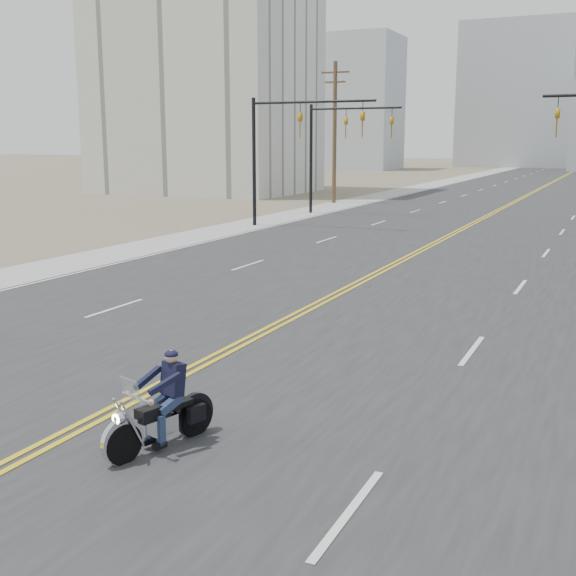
# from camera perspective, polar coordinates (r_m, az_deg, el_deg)

# --- Properties ---
(road) EXTENTS (20.00, 200.00, 0.01)m
(road) POSITION_cam_1_polar(r_m,az_deg,el_deg) (74.51, 19.08, 7.30)
(road) COLOR #303033
(road) RESTS_ON ground
(sidewalk_left) EXTENTS (3.00, 200.00, 0.01)m
(sidewalk_left) POSITION_cam_1_polar(r_m,az_deg,el_deg) (76.58, 10.43, 7.83)
(sidewalk_left) COLOR #A5A5A0
(sidewalk_left) RESTS_ON ground
(traffic_mast_left) EXTENTS (7.10, 0.26, 7.00)m
(traffic_mast_left) POSITION_cam_1_polar(r_m,az_deg,el_deg) (39.69, -0.07, 11.91)
(traffic_mast_left) COLOR black
(traffic_mast_left) RESTS_ON ground
(traffic_mast_far) EXTENTS (6.10, 0.26, 7.00)m
(traffic_mast_far) POSITION_cam_1_polar(r_m,az_deg,el_deg) (47.18, 3.76, 11.74)
(traffic_mast_far) COLOR black
(traffic_mast_far) RESTS_ON ground
(utility_pole_left) EXTENTS (2.20, 0.30, 10.50)m
(utility_pole_left) POSITION_cam_1_polar(r_m,az_deg,el_deg) (55.80, 3.71, 12.32)
(utility_pole_left) COLOR brown
(utility_pole_left) RESTS_ON ground
(apartment_block) EXTENTS (18.00, 14.00, 30.00)m
(apartment_block) POSITION_cam_1_polar(r_m,az_deg,el_deg) (69.77, -6.62, 19.96)
(apartment_block) COLOR silver
(apartment_block) RESTS_ON ground
(haze_bldg_a) EXTENTS (14.00, 12.00, 22.00)m
(haze_bldg_a) POSITION_cam_1_polar(r_m,az_deg,el_deg) (126.59, 5.37, 14.32)
(haze_bldg_a) COLOR #B7BCC6
(haze_bldg_a) RESTS_ON ground
(haze_bldg_d) EXTENTS (20.00, 15.00, 26.00)m
(haze_bldg_d) POSITION_cam_1_polar(r_m,az_deg,el_deg) (145.55, 17.70, 14.26)
(haze_bldg_d) COLOR #ADB2B7
(haze_bldg_d) RESTS_ON ground
(haze_bldg_f) EXTENTS (12.00, 12.00, 16.00)m
(haze_bldg_f) POSITION_cam_1_polar(r_m,az_deg,el_deg) (145.94, 1.70, 12.81)
(haze_bldg_f) COLOR #ADB2B7
(haze_bldg_f) RESTS_ON ground
(motorcyclist) EXTENTS (1.35, 2.11, 1.53)m
(motorcyclist) POSITION_cam_1_polar(r_m,az_deg,el_deg) (11.28, -10.12, -8.86)
(motorcyclist) COLOR black
(motorcyclist) RESTS_ON ground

